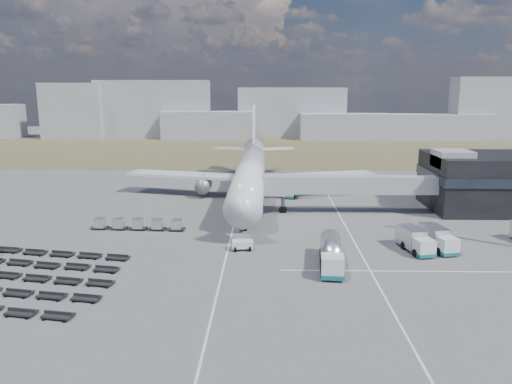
{
  "coord_description": "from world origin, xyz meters",
  "views": [
    {
      "loc": [
        3.37,
        -65.66,
        22.07
      ],
      "look_at": [
        1.44,
        19.07,
        4.0
      ],
      "focal_mm": 35.0,
      "sensor_mm": 36.0,
      "label": 1
    }
  ],
  "objects": [
    {
      "name": "ground",
      "position": [
        0.0,
        0.0,
        0.0
      ],
      "size": [
        420.0,
        420.0,
        0.0
      ],
      "primitive_type": "plane",
      "color": "#565659",
      "rests_on": "ground"
    },
    {
      "name": "grass_strip",
      "position": [
        0.0,
        110.0,
        0.01
      ],
      "size": [
        420.0,
        90.0,
        0.01
      ],
      "primitive_type": "cube",
      "color": "brown",
      "rests_on": "ground"
    },
    {
      "name": "lane_markings",
      "position": [
        9.77,
        3.0,
        0.01
      ],
      "size": [
        47.12,
        110.0,
        0.01
      ],
      "color": "silver",
      "rests_on": "ground"
    },
    {
      "name": "terminal",
      "position": [
        47.77,
        23.96,
        5.25
      ],
      "size": [
        30.4,
        16.4,
        11.0
      ],
      "color": "black",
      "rests_on": "ground"
    },
    {
      "name": "jet_bridge",
      "position": [
        15.9,
        20.42,
        5.05
      ],
      "size": [
        30.3,
        3.8,
        7.05
      ],
      "color": "#939399",
      "rests_on": "ground"
    },
    {
      "name": "airliner",
      "position": [
        0.0,
        32.38,
        5.29
      ],
      "size": [
        51.59,
        64.53,
        17.62
      ],
      "color": "silver",
      "rests_on": "ground"
    },
    {
      "name": "skyline",
      "position": [
        11.51,
        151.48,
        10.21
      ],
      "size": [
        310.71,
        24.16,
        25.74
      ],
      "color": "#989CA6",
      "rests_on": "ground"
    },
    {
      "name": "fuel_tanker",
      "position": [
        11.39,
        -6.65,
        1.73
      ],
      "size": [
        3.67,
        10.91,
        3.46
      ],
      "rotation": [
        0.0,
        0.0,
        -0.09
      ],
      "color": "silver",
      "rests_on": "ground"
    },
    {
      "name": "pushback_tug",
      "position": [
        0.01,
        -0.41,
        0.67
      ],
      "size": [
        3.02,
        1.91,
        1.33
      ],
      "primitive_type": "cube",
      "rotation": [
        0.0,
        0.0,
        0.11
      ],
      "color": "silver",
      "rests_on": "ground"
    },
    {
      "name": "catering_truck",
      "position": [
        8.65,
        33.4,
        1.33
      ],
      "size": [
        4.36,
        6.14,
        2.61
      ],
      "rotation": [
        0.0,
        0.0,
        -0.4
      ],
      "color": "silver",
      "rests_on": "ground"
    },
    {
      "name": "service_trucks_near",
      "position": [
        25.18,
        -0.0,
        1.53
      ],
      "size": [
        7.23,
        8.11,
        2.82
      ],
      "rotation": [
        0.0,
        0.0,
        0.22
      ],
      "color": "silver",
      "rests_on": "ground"
    },
    {
      "name": "uld_row",
      "position": [
        -16.75,
        8.91,
        0.96
      ],
      "size": [
        14.74,
        2.16,
        1.61
      ],
      "rotation": [
        0.0,
        0.0,
        -0.04
      ],
      "color": "black",
      "rests_on": "ground"
    },
    {
      "name": "baggage_dollies",
      "position": [
        -27.15,
        -11.54,
        0.35
      ],
      "size": [
        28.86,
        22.14,
        0.71
      ],
      "rotation": [
        0.0,
        0.0,
        -0.17
      ],
      "color": "black",
      "rests_on": "ground"
    }
  ]
}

